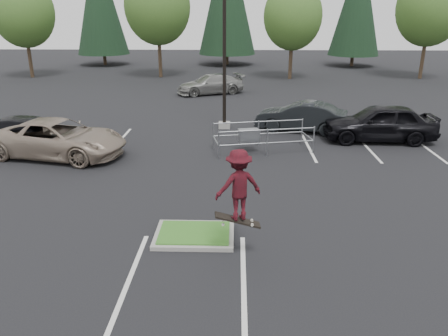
{
  "coord_description": "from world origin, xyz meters",
  "views": [
    {
      "loc": [
        1.14,
        -10.79,
        6.0
      ],
      "look_at": [
        0.79,
        1.5,
        1.52
      ],
      "focal_mm": 35.0,
      "sensor_mm": 36.0,
      "label": 1
    }
  ],
  "objects_px": {
    "car_r_charc": "(301,117)",
    "car_r_black": "(380,123)",
    "cart_corral": "(252,135)",
    "car_l_tan": "(58,138)",
    "car_l_black": "(30,135)",
    "car_far_silver": "(212,84)",
    "light_pole": "(224,40)",
    "conif_c": "(358,1)",
    "decid_b": "(158,9)",
    "decid_c": "(293,18)",
    "decid_d": "(430,10)",
    "skateboarder": "(238,185)",
    "decid_a": "(23,14)"
  },
  "relations": [
    {
      "from": "car_l_tan",
      "to": "car_r_black",
      "type": "xyz_separation_m",
      "value": [
        14.5,
        2.77,
        0.1
      ]
    },
    {
      "from": "cart_corral",
      "to": "car_l_black",
      "type": "relative_size",
      "value": 0.86
    },
    {
      "from": "car_l_black",
      "to": "car_far_silver",
      "type": "height_order",
      "value": "car_l_black"
    },
    {
      "from": "decid_c",
      "to": "car_r_charc",
      "type": "distance_m",
      "value": 18.93
    },
    {
      "from": "skateboarder",
      "to": "conif_c",
      "type": "bearing_deg",
      "value": -128.4
    },
    {
      "from": "decid_b",
      "to": "car_far_silver",
      "type": "distance_m",
      "value": 11.35
    },
    {
      "from": "skateboarder",
      "to": "car_l_black",
      "type": "height_order",
      "value": "skateboarder"
    },
    {
      "from": "light_pole",
      "to": "car_far_silver",
      "type": "xyz_separation_m",
      "value": [
        -1.23,
        10.0,
        -3.83
      ]
    },
    {
      "from": "light_pole",
      "to": "conif_c",
      "type": "xyz_separation_m",
      "value": [
        13.5,
        27.5,
        2.29
      ]
    },
    {
      "from": "decid_d",
      "to": "car_far_silver",
      "type": "bearing_deg",
      "value": -156.01
    },
    {
      "from": "car_r_black",
      "to": "skateboarder",
      "type": "bearing_deg",
      "value": -30.62
    },
    {
      "from": "decid_d",
      "to": "light_pole",
      "type": "bearing_deg",
      "value": -133.65
    },
    {
      "from": "cart_corral",
      "to": "decid_b",
      "type": "bearing_deg",
      "value": 97.14
    },
    {
      "from": "decid_c",
      "to": "cart_corral",
      "type": "distance_m",
      "value": 22.77
    },
    {
      "from": "decid_b",
      "to": "car_r_black",
      "type": "height_order",
      "value": "decid_b"
    },
    {
      "from": "decid_d",
      "to": "decid_c",
      "type": "bearing_deg",
      "value": -177.61
    },
    {
      "from": "skateboarder",
      "to": "car_l_black",
      "type": "bearing_deg",
      "value": -64.07
    },
    {
      "from": "decid_d",
      "to": "skateboarder",
      "type": "bearing_deg",
      "value": -118.19
    },
    {
      "from": "light_pole",
      "to": "car_far_silver",
      "type": "height_order",
      "value": "light_pole"
    },
    {
      "from": "decid_d",
      "to": "car_r_charc",
      "type": "xyz_separation_m",
      "value": [
        -13.49,
        -18.83,
        -5.15
      ]
    },
    {
      "from": "decid_b",
      "to": "car_l_black",
      "type": "xyz_separation_m",
      "value": [
        -1.99,
        -22.89,
        -5.28
      ]
    },
    {
      "from": "car_far_silver",
      "to": "car_r_black",
      "type": "bearing_deg",
      "value": 12.85
    },
    {
      "from": "cart_corral",
      "to": "car_l_tan",
      "type": "bearing_deg",
      "value": 174.14
    },
    {
      "from": "car_l_black",
      "to": "decid_b",
      "type": "bearing_deg",
      "value": 2.8
    },
    {
      "from": "cart_corral",
      "to": "car_r_charc",
      "type": "height_order",
      "value": "car_r_charc"
    },
    {
      "from": "decid_c",
      "to": "car_l_black",
      "type": "distance_m",
      "value": 26.62
    },
    {
      "from": "car_l_black",
      "to": "skateboarder",
      "type": "bearing_deg",
      "value": -125.44
    },
    {
      "from": "decid_c",
      "to": "car_l_tan",
      "type": "distance_m",
      "value": 26.4
    },
    {
      "from": "car_r_black",
      "to": "car_far_silver",
      "type": "bearing_deg",
      "value": -142.82
    },
    {
      "from": "conif_c",
      "to": "car_l_black",
      "type": "xyz_separation_m",
      "value": [
        -22.0,
        -31.86,
        -6.09
      ]
    },
    {
      "from": "light_pole",
      "to": "decid_c",
      "type": "distance_m",
      "value": 18.67
    },
    {
      "from": "decid_b",
      "to": "conif_c",
      "type": "distance_m",
      "value": 21.94
    },
    {
      "from": "skateboarder",
      "to": "car_l_tan",
      "type": "distance_m",
      "value": 11.17
    },
    {
      "from": "car_r_charc",
      "to": "car_far_silver",
      "type": "xyz_separation_m",
      "value": [
        -5.23,
        10.5,
        -0.04
      ]
    },
    {
      "from": "decid_a",
      "to": "decid_d",
      "type": "bearing_deg",
      "value": 0.48
    },
    {
      "from": "decid_b",
      "to": "car_r_black",
      "type": "xyz_separation_m",
      "value": [
        14.01,
        -20.76,
        -5.15
      ]
    },
    {
      "from": "conif_c",
      "to": "car_l_tan",
      "type": "bearing_deg",
      "value": -122.24
    },
    {
      "from": "light_pole",
      "to": "decid_d",
      "type": "bearing_deg",
      "value": 46.35
    },
    {
      "from": "light_pole",
      "to": "decid_c",
      "type": "relative_size",
      "value": 1.21
    },
    {
      "from": "decid_d",
      "to": "conif_c",
      "type": "xyz_separation_m",
      "value": [
        -3.99,
        9.17,
        0.94
      ]
    },
    {
      "from": "decid_a",
      "to": "light_pole",
      "type": "bearing_deg",
      "value": -44.25
    },
    {
      "from": "skateboarder",
      "to": "car_r_black",
      "type": "xyz_separation_m",
      "value": [
        6.8,
        10.77,
        -1.09
      ]
    },
    {
      "from": "decid_d",
      "to": "cart_corral",
      "type": "bearing_deg",
      "value": -125.74
    },
    {
      "from": "decid_b",
      "to": "decid_c",
      "type": "bearing_deg",
      "value": -3.34
    },
    {
      "from": "car_r_charc",
      "to": "car_r_black",
      "type": "distance_m",
      "value": 3.91
    },
    {
      "from": "decid_d",
      "to": "car_l_tan",
      "type": "distance_m",
      "value": 34.21
    },
    {
      "from": "decid_b",
      "to": "car_r_black",
      "type": "bearing_deg",
      "value": -55.99
    },
    {
      "from": "skateboarder",
      "to": "car_r_charc",
      "type": "bearing_deg",
      "value": -125.65
    },
    {
      "from": "conif_c",
      "to": "skateboarder",
      "type": "bearing_deg",
      "value": -107.54
    },
    {
      "from": "decid_b",
      "to": "car_far_silver",
      "type": "height_order",
      "value": "decid_b"
    }
  ]
}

